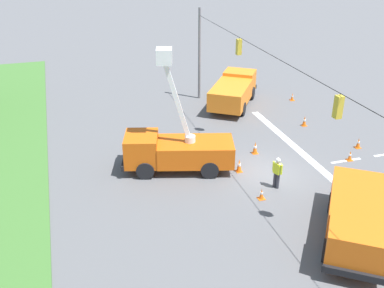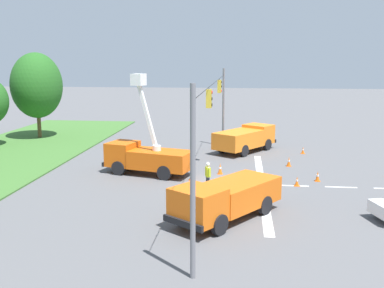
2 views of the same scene
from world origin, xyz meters
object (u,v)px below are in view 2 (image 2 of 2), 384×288
object	(u,v)px
traffic_cone_foreground_left	(303,150)
utility_truck_bucket_lift	(147,155)
traffic_cone_foreground_right	(186,188)
road_worker	(208,174)
traffic_cone_mid_left	(318,176)
tree_east_end	(37,86)
utility_truck_support_near	(245,138)
utility_truck_support_far	(226,197)
traffic_cone_mid_right	(297,181)
traffic_cone_near_bucket	(192,174)
traffic_cone_lane_edge_a	(220,169)
traffic_cone_lane_edge_b	(289,162)

from	to	relation	value
traffic_cone_foreground_left	utility_truck_bucket_lift	bearing A→B (deg)	124.85
utility_truck_bucket_lift	traffic_cone_foreground_right	xyz separation A→B (m)	(-4.32, -3.37, -1.06)
road_worker	traffic_cone_mid_left	xyz separation A→B (m)	(2.83, -7.13, -0.67)
tree_east_end	utility_truck_support_near	world-z (taller)	tree_east_end
tree_east_end	utility_truck_support_far	xyz separation A→B (m)	(-21.77, -19.93, -4.24)
traffic_cone_foreground_left	traffic_cone_mid_right	size ratio (longest dim) A/B	0.97
utility_truck_bucket_lift	utility_truck_support_far	distance (m)	10.40
utility_truck_bucket_lift	traffic_cone_near_bucket	size ratio (longest dim) A/B	8.89
utility_truck_support_far	traffic_cone_lane_edge_a	xyz separation A→B (m)	(9.08, 0.72, -0.76)
traffic_cone_foreground_left	traffic_cone_lane_edge_b	size ratio (longest dim) A/B	0.83
tree_east_end	traffic_cone_near_bucket	bearing A→B (deg)	-129.88
traffic_cone_lane_edge_b	traffic_cone_near_bucket	bearing A→B (deg)	124.74
road_worker	traffic_cone_mid_left	world-z (taller)	road_worker
traffic_cone_near_bucket	traffic_cone_foreground_left	bearing A→B (deg)	-41.64
road_worker	traffic_cone_lane_edge_b	distance (m)	8.97
traffic_cone_foreground_right	traffic_cone_mid_right	world-z (taller)	traffic_cone_mid_right
utility_truck_bucket_lift	utility_truck_support_near	bearing A→B (deg)	-38.76
utility_truck_bucket_lift	traffic_cone_foreground_right	world-z (taller)	utility_truck_bucket_lift
utility_truck_support_far	utility_truck_bucket_lift	bearing A→B (deg)	34.57
traffic_cone_mid_right	traffic_cone_near_bucket	xyz separation A→B (m)	(0.64, 6.87, 0.09)
tree_east_end	utility_truck_bucket_lift	distance (m)	19.69
utility_truck_support_near	traffic_cone_near_bucket	size ratio (longest dim) A/B	8.51
utility_truck_support_far	traffic_cone_near_bucket	distance (m)	7.70
traffic_cone_lane_edge_b	utility_truck_bucket_lift	bearing A→B (deg)	108.59
traffic_cone_mid_left	traffic_cone_lane_edge_a	xyz separation A→B (m)	(1.19, 6.55, 0.06)
traffic_cone_lane_edge_a	traffic_cone_foreground_right	bearing A→B (deg)	159.51
utility_truck_support_near	road_worker	world-z (taller)	utility_truck_support_near
traffic_cone_mid_right	traffic_cone_lane_edge_b	xyz separation A→B (m)	(5.42, -0.03, 0.06)
utility_truck_bucket_lift	road_worker	distance (m)	5.79
traffic_cone_mid_right	traffic_cone_foreground_right	bearing A→B (deg)	108.92
tree_east_end	traffic_cone_near_bucket	size ratio (longest dim) A/B	11.00
traffic_cone_foreground_right	traffic_cone_foreground_left	bearing A→B (deg)	-34.13
utility_truck_bucket_lift	traffic_cone_mid_left	size ratio (longest dim) A/B	10.26
traffic_cone_mid_left	traffic_cone_lane_edge_b	size ratio (longest dim) A/B	0.93
traffic_cone_foreground_right	traffic_cone_mid_right	distance (m)	7.25
traffic_cone_near_bucket	traffic_cone_lane_edge_a	bearing A→B (deg)	-44.45
traffic_cone_foreground_left	traffic_cone_near_bucket	world-z (taller)	traffic_cone_near_bucket
traffic_cone_foreground_right	traffic_cone_mid_left	world-z (taller)	traffic_cone_mid_left
utility_truck_support_near	traffic_cone_mid_right	world-z (taller)	utility_truck_support_near
utility_truck_support_near	traffic_cone_near_bucket	xyz separation A→B (m)	(-10.03, 3.62, -0.82)
utility_truck_support_near	traffic_cone_lane_edge_a	world-z (taller)	utility_truck_support_near
tree_east_end	utility_truck_bucket_lift	world-z (taller)	tree_east_end
utility_truck_bucket_lift	traffic_cone_foreground_left	world-z (taller)	utility_truck_bucket_lift
utility_truck_support_near	utility_truck_support_far	world-z (taller)	utility_truck_support_near
traffic_cone_mid_left	utility_truck_bucket_lift	bearing A→B (deg)	86.75
tree_east_end	traffic_cone_lane_edge_b	bearing A→B (deg)	-111.88
tree_east_end	traffic_cone_foreground_left	bearing A→B (deg)	-100.68
traffic_cone_foreground_right	traffic_cone_lane_edge_b	bearing A→B (deg)	-41.55
tree_east_end	utility_truck_support_near	bearing A→B (deg)	-102.11
utility_truck_support_near	traffic_cone_mid_left	size ratio (longest dim) A/B	9.82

